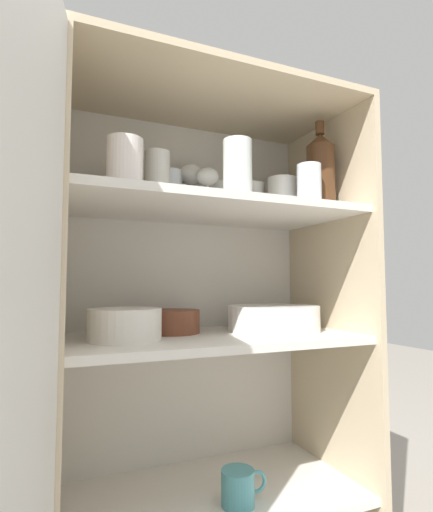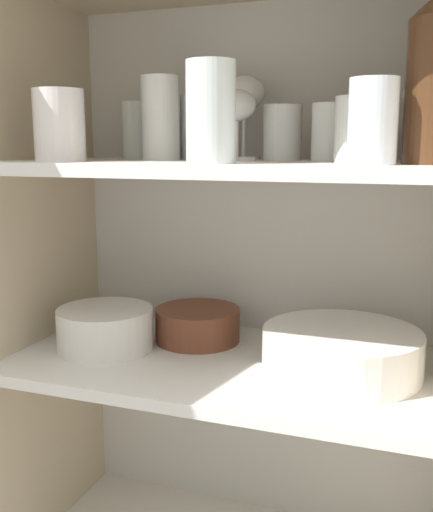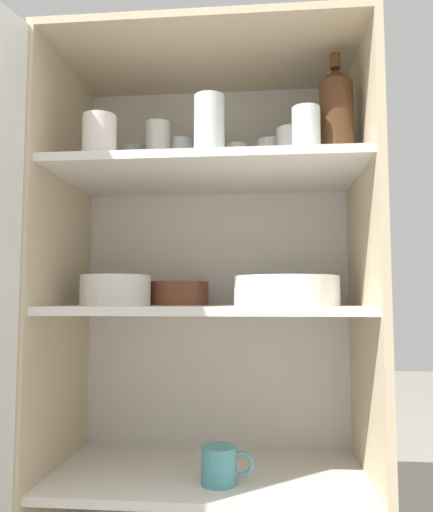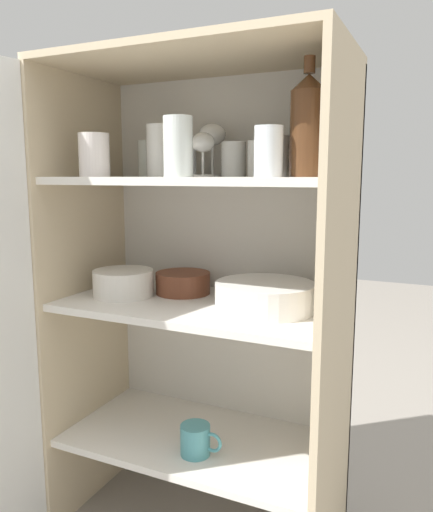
{
  "view_description": "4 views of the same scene",
  "coord_description": "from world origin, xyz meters",
  "px_view_note": "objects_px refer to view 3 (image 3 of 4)",
  "views": [
    {
      "loc": [
        -0.41,
        -0.78,
        0.81
      ],
      "look_at": [
        0.02,
        0.22,
        0.89
      ],
      "focal_mm": 28.0,
      "sensor_mm": 36.0,
      "label": 1
    },
    {
      "loc": [
        0.32,
        -0.74,
        1.04
      ],
      "look_at": [
        -0.04,
        0.23,
        0.85
      ],
      "focal_mm": 42.0,
      "sensor_mm": 36.0,
      "label": 2
    },
    {
      "loc": [
        0.14,
        -1.04,
        0.69
      ],
      "look_at": [
        0.02,
        0.23,
        0.8
      ],
      "focal_mm": 35.0,
      "sensor_mm": 36.0,
      "label": 3
    },
    {
      "loc": [
        0.6,
        -0.99,
        1.02
      ],
      "look_at": [
        0.04,
        0.22,
        0.8
      ],
      "focal_mm": 35.0,
      "sensor_mm": 36.0,
      "label": 4
    }
  ],
  "objects_px": {
    "wine_bottle": "(336,113)",
    "serving_bowl_small": "(178,292)",
    "plate_stack_white": "(286,291)",
    "mixing_bowl_large": "(116,289)",
    "coffee_mug_primary": "(220,465)"
  },
  "relations": [
    {
      "from": "plate_stack_white",
      "to": "coffee_mug_primary",
      "type": "height_order",
      "value": "plate_stack_white"
    },
    {
      "from": "plate_stack_white",
      "to": "coffee_mug_primary",
      "type": "bearing_deg",
      "value": -150.04
    },
    {
      "from": "mixing_bowl_large",
      "to": "coffee_mug_primary",
      "type": "bearing_deg",
      "value": -13.64
    },
    {
      "from": "wine_bottle",
      "to": "plate_stack_white",
      "type": "xyz_separation_m",
      "value": [
        -0.12,
        0.07,
        -0.42
      ]
    },
    {
      "from": "mixing_bowl_large",
      "to": "coffee_mug_primary",
      "type": "xyz_separation_m",
      "value": [
        0.27,
        -0.06,
        -0.4
      ]
    },
    {
      "from": "serving_bowl_small",
      "to": "mixing_bowl_large",
      "type": "bearing_deg",
      "value": -144.87
    },
    {
      "from": "mixing_bowl_large",
      "to": "wine_bottle",
      "type": "bearing_deg",
      "value": -4.81
    },
    {
      "from": "mixing_bowl_large",
      "to": "serving_bowl_small",
      "type": "relative_size",
      "value": 1.08
    },
    {
      "from": "mixing_bowl_large",
      "to": "coffee_mug_primary",
      "type": "relative_size",
      "value": 1.47
    },
    {
      "from": "wine_bottle",
      "to": "mixing_bowl_large",
      "type": "xyz_separation_m",
      "value": [
        -0.54,
        0.05,
        -0.41
      ]
    },
    {
      "from": "wine_bottle",
      "to": "serving_bowl_small",
      "type": "distance_m",
      "value": 0.6
    },
    {
      "from": "coffee_mug_primary",
      "to": "wine_bottle",
      "type": "bearing_deg",
      "value": 3.97
    },
    {
      "from": "plate_stack_white",
      "to": "serving_bowl_small",
      "type": "bearing_deg",
      "value": 165.21
    },
    {
      "from": "wine_bottle",
      "to": "coffee_mug_primary",
      "type": "xyz_separation_m",
      "value": [
        -0.28,
        -0.02,
        -0.81
      ]
    },
    {
      "from": "serving_bowl_small",
      "to": "coffee_mug_primary",
      "type": "relative_size",
      "value": 1.36
    }
  ]
}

